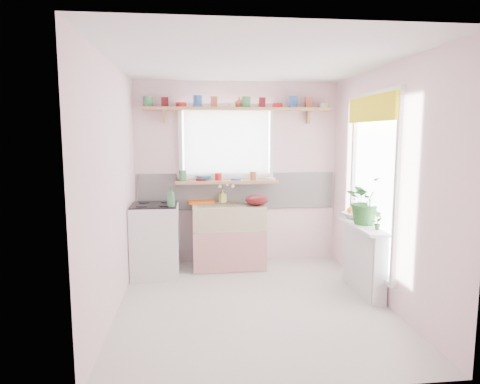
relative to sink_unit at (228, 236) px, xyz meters
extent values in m
plane|color=beige|center=(0.15, -1.29, -0.43)|extent=(3.20, 3.20, 0.00)
plane|color=white|center=(0.15, -1.29, 2.07)|extent=(3.20, 3.20, 0.00)
plane|color=#FED5DA|center=(0.15, 0.31, 0.82)|extent=(2.80, 0.00, 2.80)
plane|color=#FED5DA|center=(0.15, -2.89, 0.82)|extent=(2.80, 0.00, 2.80)
plane|color=#FED5DA|center=(-1.25, -1.29, 0.82)|extent=(0.00, 3.20, 3.20)
plane|color=#FED5DA|center=(1.55, -1.29, 0.82)|extent=(0.00, 3.20, 3.20)
cube|color=white|center=(0.15, 0.29, 0.57)|extent=(2.74, 0.03, 0.50)
cube|color=pink|center=(0.15, 0.29, 0.37)|extent=(2.74, 0.02, 0.12)
cube|color=white|center=(0.00, 0.30, 1.22)|extent=(1.20, 0.01, 1.00)
cube|color=white|center=(0.00, 0.24, 1.22)|extent=(1.15, 0.02, 0.95)
cube|color=white|center=(1.54, -1.09, 0.82)|extent=(0.01, 1.10, 1.90)
cube|color=yellow|center=(1.46, -1.09, 1.63)|extent=(0.03, 1.20, 0.28)
cube|color=white|center=(0.00, 0.01, -0.16)|extent=(0.85, 0.55, 0.55)
cube|color=#CF453D|center=(0.00, -0.27, -0.16)|extent=(0.95, 0.02, 0.53)
cube|color=beige|center=(0.00, 0.01, 0.27)|extent=(0.95, 0.55, 0.30)
cylinder|color=silver|center=(0.00, 0.26, 0.67)|extent=(0.03, 0.22, 0.03)
cube|color=white|center=(-0.95, -0.24, 0.02)|extent=(0.58, 0.58, 0.90)
cube|color=black|center=(-0.95, -0.24, 0.47)|extent=(0.56, 0.56, 0.02)
cylinder|color=black|center=(-1.09, -0.38, 0.49)|extent=(0.14, 0.14, 0.01)
cylinder|color=black|center=(-0.81, -0.38, 0.49)|extent=(0.14, 0.14, 0.01)
cylinder|color=black|center=(-1.09, -0.10, 0.49)|extent=(0.14, 0.14, 0.01)
cylinder|color=black|center=(-0.81, -0.10, 0.49)|extent=(0.14, 0.14, 0.01)
cube|color=white|center=(1.45, -1.09, -0.06)|extent=(0.15, 0.90, 0.75)
cube|color=white|center=(1.42, -1.09, 0.33)|extent=(0.22, 0.95, 0.03)
cube|color=tan|center=(0.00, 0.19, 0.71)|extent=(1.40, 0.22, 0.04)
cube|color=tan|center=(0.15, 0.18, 1.69)|extent=(2.52, 0.24, 0.04)
cylinder|color=#3F7F4C|center=(-1.03, 0.18, 1.77)|extent=(0.11, 0.11, 0.12)
cylinder|color=#590F14|center=(-0.82, 0.18, 1.77)|extent=(0.11, 0.11, 0.12)
cylinder|color=red|center=(-0.60, 0.18, 1.74)|extent=(0.11, 0.11, 0.06)
cylinder|color=#3359A5|center=(-0.39, 0.18, 1.77)|extent=(0.11, 0.11, 0.12)
cylinder|color=#A55133|center=(-0.17, 0.18, 1.77)|extent=(0.11, 0.11, 0.12)
cylinder|color=silver|center=(0.04, 0.18, 1.74)|extent=(0.11, 0.11, 0.06)
cylinder|color=#3F7F4C|center=(0.26, 0.18, 1.77)|extent=(0.11, 0.11, 0.12)
cylinder|color=#590F14|center=(0.47, 0.18, 1.77)|extent=(0.11, 0.11, 0.12)
cylinder|color=red|center=(0.69, 0.18, 1.74)|extent=(0.11, 0.11, 0.06)
cylinder|color=#3359A5|center=(0.90, 0.18, 1.77)|extent=(0.11, 0.11, 0.12)
cylinder|color=#A55133|center=(1.12, 0.18, 1.77)|extent=(0.11, 0.11, 0.12)
cylinder|color=silver|center=(1.33, 0.18, 1.74)|extent=(0.11, 0.11, 0.06)
cylinder|color=#3F7F4C|center=(-0.62, 0.19, 0.79)|extent=(0.11, 0.11, 0.12)
cylinder|color=#590F14|center=(-0.37, 0.19, 0.79)|extent=(0.11, 0.11, 0.12)
cylinder|color=red|center=(-0.12, 0.19, 0.76)|extent=(0.11, 0.11, 0.06)
cylinder|color=#3359A5|center=(0.12, 0.19, 0.79)|extent=(0.11, 0.11, 0.12)
cylinder|color=#A55133|center=(0.37, 0.19, 0.79)|extent=(0.11, 0.11, 0.12)
cylinder|color=silver|center=(0.62, 0.19, 0.76)|extent=(0.11, 0.11, 0.06)
cube|color=orange|center=(-0.36, 0.21, 0.44)|extent=(0.37, 0.29, 0.03)
ellipsoid|color=#540E12|center=(0.38, -0.06, 0.49)|extent=(0.37, 0.37, 0.14)
imported|color=#286026|center=(1.48, -1.02, 0.61)|extent=(0.59, 0.55, 0.54)
imported|color=silver|center=(1.48, -0.69, 0.38)|extent=(0.37, 0.37, 0.07)
imported|color=#356628|center=(1.48, -1.33, 0.45)|extent=(0.13, 0.11, 0.22)
imported|color=#F2F36C|center=(-0.06, 0.21, 0.51)|extent=(0.11, 0.11, 0.18)
imported|color=beige|center=(-0.62, 0.25, 0.78)|extent=(0.14, 0.14, 0.10)
imported|color=teal|center=(-0.31, 0.25, 0.76)|extent=(0.24, 0.24, 0.06)
imported|color=#AA4F34|center=(0.17, 0.24, 1.78)|extent=(0.17, 0.17, 0.15)
imported|color=#3C7848|center=(-0.73, -0.46, 0.61)|extent=(0.12, 0.13, 0.24)
sphere|color=orange|center=(1.48, -0.69, 0.44)|extent=(0.08, 0.08, 0.08)
sphere|color=orange|center=(1.54, -0.66, 0.44)|extent=(0.08, 0.08, 0.08)
sphere|color=orange|center=(1.43, -0.67, 0.44)|extent=(0.08, 0.08, 0.08)
cylinder|color=yellow|center=(1.50, -0.74, 0.45)|extent=(0.18, 0.04, 0.10)
camera|label=1|loc=(-0.46, -5.61, 1.36)|focal=32.00mm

